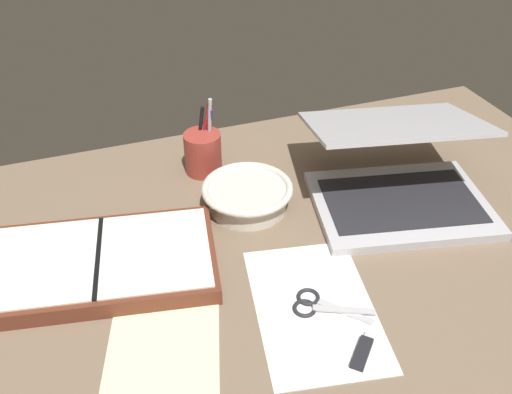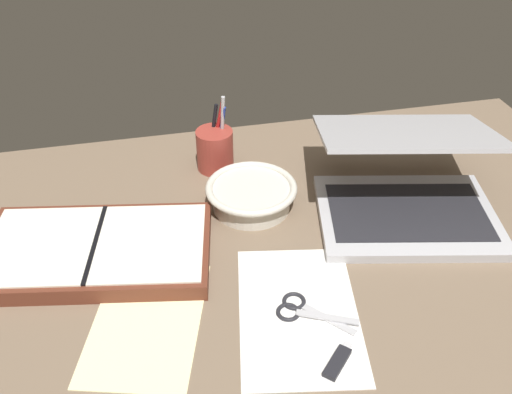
# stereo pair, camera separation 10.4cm
# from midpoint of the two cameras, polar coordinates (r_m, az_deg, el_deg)

# --- Properties ---
(desk_top) EXTENTS (1.40, 1.00, 0.02)m
(desk_top) POSITION_cam_midpoint_polar(r_m,az_deg,el_deg) (1.02, 7.24, -6.95)
(desk_top) COLOR #75604C
(desk_top) RESTS_ON ground
(laptop) EXTENTS (0.40, 0.40, 0.17)m
(laptop) POSITION_cam_midpoint_polar(r_m,az_deg,el_deg) (1.15, 17.38, 0.95)
(laptop) COLOR #B7B7BC
(laptop) RESTS_ON desk_top
(bowl) EXTENTS (0.18, 0.18, 0.05)m
(bowl) POSITION_cam_midpoint_polar(r_m,az_deg,el_deg) (1.12, 2.20, 0.15)
(bowl) COLOR silver
(bowl) RESTS_ON desk_top
(pen_cup) EXTENTS (0.08, 0.08, 0.17)m
(pen_cup) POSITION_cam_midpoint_polar(r_m,az_deg,el_deg) (1.23, -1.69, 4.77)
(pen_cup) COLOR #9E382D
(pen_cup) RESTS_ON desk_top
(planner) EXTENTS (0.43, 0.30, 0.04)m
(planner) POSITION_cam_midpoint_polar(r_m,az_deg,el_deg) (1.03, -12.89, -5.30)
(planner) COLOR brown
(planner) RESTS_ON desk_top
(scissors) EXTENTS (0.12, 0.11, 0.01)m
(scissors) POSITION_cam_midpoint_polar(r_m,az_deg,el_deg) (0.93, 7.68, -11.23)
(scissors) COLOR #B7B7BC
(scissors) RESTS_ON desk_top
(paper_sheet_front) EXTENTS (0.24, 0.32, 0.00)m
(paper_sheet_front) POSITION_cam_midpoint_polar(r_m,az_deg,el_deg) (0.93, 7.52, -11.47)
(paper_sheet_front) COLOR white
(paper_sheet_front) RESTS_ON desk_top
(paper_sheet_beside_planner) EXTENTS (0.23, 0.30, 0.00)m
(paper_sheet_beside_planner) POSITION_cam_midpoint_polar(r_m,az_deg,el_deg) (0.92, -7.63, -12.36)
(paper_sheet_beside_planner) COLOR #F4EFB2
(paper_sheet_beside_planner) RESTS_ON desk_top
(usb_drive) EXTENTS (0.06, 0.06, 0.01)m
(usb_drive) POSITION_cam_midpoint_polar(r_m,az_deg,el_deg) (0.88, 11.72, -16.00)
(usb_drive) COLOR black
(usb_drive) RESTS_ON desk_top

